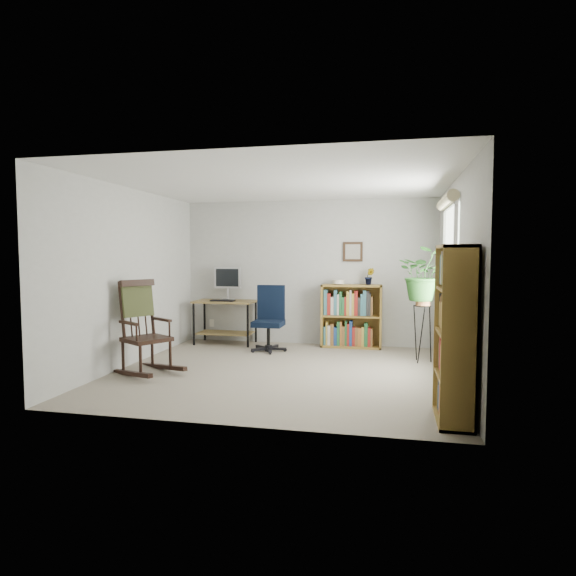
% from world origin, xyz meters
% --- Properties ---
extents(floor, '(4.20, 4.00, 0.00)m').
position_xyz_m(floor, '(0.00, 0.00, 0.00)').
color(floor, gray).
rests_on(floor, ground).
extents(ceiling, '(4.20, 4.00, 0.00)m').
position_xyz_m(ceiling, '(0.00, 0.00, 2.40)').
color(ceiling, silver).
rests_on(ceiling, ground).
extents(wall_back, '(4.20, 0.00, 2.40)m').
position_xyz_m(wall_back, '(0.00, 2.00, 1.20)').
color(wall_back, '#B1B2AD').
rests_on(wall_back, ground).
extents(wall_front, '(4.20, 0.00, 2.40)m').
position_xyz_m(wall_front, '(0.00, -2.00, 1.20)').
color(wall_front, '#B1B2AD').
rests_on(wall_front, ground).
extents(wall_left, '(0.00, 4.00, 2.40)m').
position_xyz_m(wall_left, '(-2.10, 0.00, 1.20)').
color(wall_left, '#B1B2AD').
rests_on(wall_left, ground).
extents(wall_right, '(0.00, 4.00, 2.40)m').
position_xyz_m(wall_right, '(2.10, 0.00, 1.20)').
color(wall_right, '#B1B2AD').
rests_on(wall_right, ground).
extents(window, '(0.12, 1.20, 1.50)m').
position_xyz_m(window, '(2.06, 0.30, 1.40)').
color(window, white).
rests_on(window, wall_right).
extents(desk, '(1.01, 0.56, 0.73)m').
position_xyz_m(desk, '(-1.36, 1.70, 0.36)').
color(desk, olive).
rests_on(desk, floor).
extents(monitor, '(0.46, 0.16, 0.56)m').
position_xyz_m(monitor, '(-1.36, 1.84, 1.01)').
color(monitor, '#B7B7BB').
rests_on(monitor, desk).
extents(keyboard, '(0.40, 0.15, 0.02)m').
position_xyz_m(keyboard, '(-1.36, 1.58, 0.74)').
color(keyboard, black).
rests_on(keyboard, desk).
extents(office_chair, '(0.59, 0.59, 1.04)m').
position_xyz_m(office_chair, '(-0.49, 1.24, 0.52)').
color(office_chair, black).
rests_on(office_chair, floor).
extents(rocking_chair, '(1.21, 1.07, 1.20)m').
position_xyz_m(rocking_chair, '(-1.65, -0.43, 0.60)').
color(rocking_chair, black).
rests_on(rocking_chair, floor).
extents(low_bookshelf, '(0.97, 0.32, 1.02)m').
position_xyz_m(low_bookshelf, '(0.75, 1.82, 0.51)').
color(low_bookshelf, olive).
rests_on(low_bookshelf, floor).
extents(tall_bookshelf, '(0.30, 0.70, 1.59)m').
position_xyz_m(tall_bookshelf, '(1.92, -1.46, 0.79)').
color(tall_bookshelf, olive).
rests_on(tall_bookshelf, floor).
extents(plant_stand, '(0.30, 0.30, 0.93)m').
position_xyz_m(plant_stand, '(1.80, 0.96, 0.46)').
color(plant_stand, black).
rests_on(plant_stand, floor).
extents(spider_plant, '(1.69, 1.88, 1.46)m').
position_xyz_m(spider_plant, '(1.80, 0.96, 1.59)').
color(spider_plant, '#255C20').
rests_on(spider_plant, plant_stand).
extents(potted_plant_small, '(0.13, 0.24, 0.11)m').
position_xyz_m(potted_plant_small, '(1.03, 1.83, 1.07)').
color(potted_plant_small, '#255C20').
rests_on(potted_plant_small, low_bookshelf).
extents(framed_picture, '(0.32, 0.04, 0.32)m').
position_xyz_m(framed_picture, '(0.75, 1.97, 1.55)').
color(framed_picture, black).
rests_on(framed_picture, wall_back).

